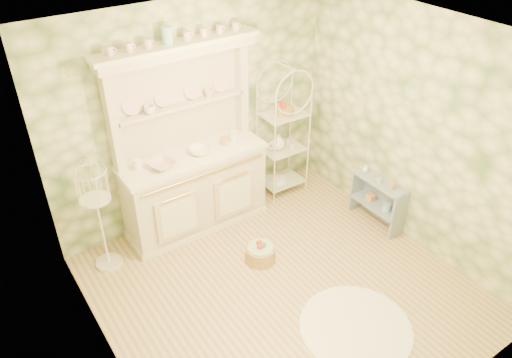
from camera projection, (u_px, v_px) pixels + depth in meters
floor at (282, 289)px, 5.37m from camera, size 3.60×3.60×0.00m
ceiling at (292, 43)px, 3.88m from camera, size 3.60×3.60×0.00m
wall_left at (97, 261)px, 3.78m from camera, size 3.60×3.60×0.00m
wall_right at (417, 134)px, 5.47m from camera, size 3.60×3.60×0.00m
wall_back at (194, 115)px, 5.87m from camera, size 3.60×3.60×0.00m
wall_front at (446, 309)px, 3.39m from camera, size 3.60×3.60×0.00m
kitchen_dresser at (191, 144)px, 5.70m from camera, size 1.87×0.61×2.29m
bakers_rack at (283, 128)px, 6.42m from camera, size 0.61×0.44×1.93m
side_shelf at (378, 202)px, 6.19m from camera, size 0.30×0.73×0.62m
birdcage_stand at (99, 215)px, 5.32m from camera, size 0.34×0.34×1.40m
floor_basket at (261, 252)px, 5.69m from camera, size 0.47×0.47×0.23m
lace_rug at (356, 327)px, 4.94m from camera, size 1.43×1.43×0.01m
bowl_floral at (162, 167)px, 5.53m from camera, size 0.35×0.35×0.07m
bowl_white at (200, 153)px, 5.78m from camera, size 0.27×0.27×0.08m
cup_left at (150, 111)px, 5.35m from camera, size 0.13×0.13×0.09m
cup_right at (209, 95)px, 5.71m from camera, size 0.13×0.13×0.10m
bottle_amber at (392, 184)px, 5.84m from camera, size 0.08×0.08×0.16m
bottle_blue at (380, 181)px, 5.95m from camera, size 0.05×0.05×0.10m
bottle_glass at (365, 169)px, 6.17m from camera, size 0.09×0.09×0.10m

